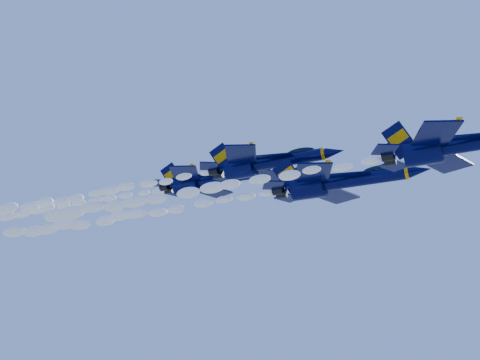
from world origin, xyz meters
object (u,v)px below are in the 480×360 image
at_px(jet_lead, 459,145).
at_px(jet_fourth, 209,180).
at_px(jet_second, 339,182).
at_px(jet_third, 266,163).

relative_size(jet_lead, jet_fourth, 0.89).
bearing_deg(jet_second, jet_fourth, 154.35).
distance_m(jet_second, jet_third, 10.20).
distance_m(jet_lead, jet_second, 14.88).
xyz_separation_m(jet_third, jet_fourth, (-11.63, 7.89, 2.32)).
relative_size(jet_second, jet_third, 1.02).
xyz_separation_m(jet_lead, jet_second, (-12.65, 7.74, 1.25)).
height_order(jet_third, jet_fourth, jet_fourth).
bearing_deg(jet_fourth, jet_second, -25.65).
bearing_deg(jet_third, jet_second, -12.57).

